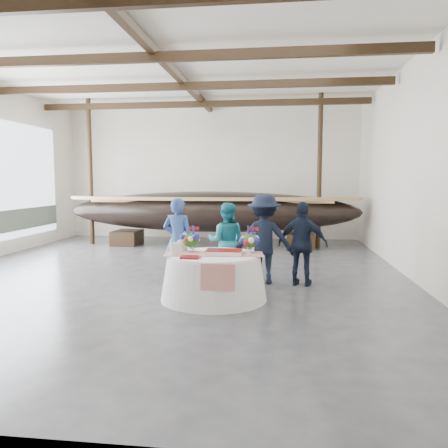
# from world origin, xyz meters

# --- Properties ---
(floor) EXTENTS (10.00, 12.00, 0.01)m
(floor) POSITION_xyz_m (0.00, 0.00, 0.00)
(floor) COLOR #3D3D42
(floor) RESTS_ON ground
(wall_back) EXTENTS (10.00, 0.02, 4.50)m
(wall_back) POSITION_xyz_m (0.00, 6.00, 2.25)
(wall_back) COLOR silver
(wall_back) RESTS_ON ground
(wall_right) EXTENTS (0.02, 12.00, 4.50)m
(wall_right) POSITION_xyz_m (5.00, 0.00, 2.25)
(wall_right) COLOR silver
(wall_right) RESTS_ON ground
(ceiling) EXTENTS (10.00, 12.00, 0.01)m
(ceiling) POSITION_xyz_m (0.00, 0.00, 4.50)
(ceiling) COLOR white
(ceiling) RESTS_ON wall_back
(pavilion_structure) EXTENTS (9.80, 11.76, 4.50)m
(pavilion_structure) POSITION_xyz_m (0.00, 0.72, 4.00)
(pavilion_structure) COLOR black
(pavilion_structure) RESTS_ON ground
(longboat_display) EXTENTS (8.91, 1.78, 1.67)m
(longboat_display) POSITION_xyz_m (0.31, 4.02, 1.07)
(longboat_display) COLOR black
(longboat_display) RESTS_ON ground
(banquet_table) EXTENTS (1.79, 1.79, 0.77)m
(banquet_table) POSITION_xyz_m (1.24, -1.85, 0.38)
(banquet_table) COLOR white
(banquet_table) RESTS_ON ground
(tabletop_items) EXTENTS (1.70, 0.95, 0.40)m
(tabletop_items) POSITION_xyz_m (1.25, -1.71, 0.92)
(tabletop_items) COLOR red
(tabletop_items) RESTS_ON banquet_table
(guest_woman_blue) EXTENTS (0.66, 0.48, 1.67)m
(guest_woman_blue) POSITION_xyz_m (0.38, -0.76, 0.84)
(guest_woman_blue) COLOR #2B4C8C
(guest_woman_blue) RESTS_ON ground
(guest_woman_teal) EXTENTS (0.77, 0.61, 1.56)m
(guest_woman_teal) POSITION_xyz_m (1.28, -0.35, 0.78)
(guest_woman_teal) COLOR teal
(guest_woman_teal) RESTS_ON ground
(guest_man_left) EXTENTS (1.14, 0.67, 1.75)m
(guest_man_left) POSITION_xyz_m (2.05, -0.58, 0.87)
(guest_man_left) COLOR black
(guest_man_left) RESTS_ON ground
(guest_man_right) EXTENTS (1.01, 0.61, 1.61)m
(guest_man_right) POSITION_xyz_m (2.78, -0.69, 0.80)
(guest_man_right) COLOR black
(guest_man_right) RESTS_ON ground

